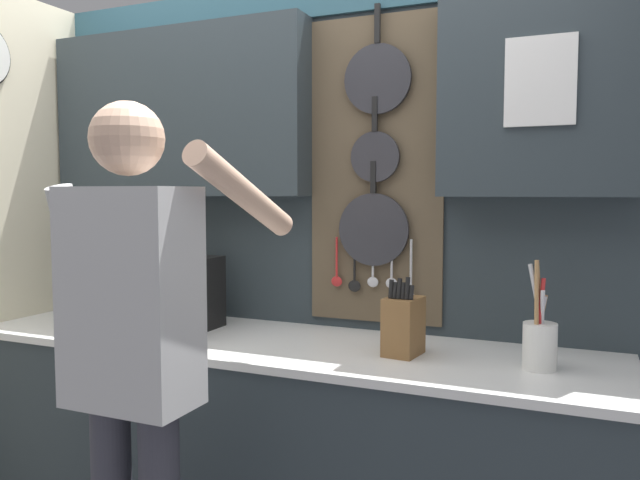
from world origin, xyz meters
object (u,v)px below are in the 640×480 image
at_px(knife_block, 403,325).
at_px(utensil_crock, 540,341).
at_px(person, 135,341).
at_px(microwave, 154,293).

relative_size(knife_block, utensil_crock, 0.79).
relative_size(utensil_crock, person, 0.21).
xyz_separation_m(utensil_crock, person, (-1.09, -0.67, 0.04)).
distance_m(microwave, person, 0.81).
relative_size(knife_block, person, 0.16).
bearing_deg(person, knife_block, 46.71).
distance_m(utensil_crock, person, 1.28).
xyz_separation_m(knife_block, person, (-0.63, -0.67, 0.03)).
bearing_deg(microwave, utensil_crock, 0.05).
height_order(microwave, utensil_crock, utensil_crock).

